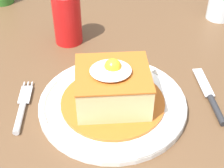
{
  "coord_description": "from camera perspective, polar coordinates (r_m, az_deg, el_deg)",
  "views": [
    {
      "loc": [
        0.04,
        -0.55,
        1.19
      ],
      "look_at": [
        0.07,
        -0.07,
        0.79
      ],
      "focal_mm": 53.72,
      "sensor_mm": 36.0,
      "label": 1
    }
  ],
  "objects": [
    {
      "name": "main_plate",
      "position": [
        0.64,
        0.13,
        -3.29
      ],
      "size": [
        0.28,
        0.28,
        0.02
      ],
      "color": "white",
      "rests_on": "dining_table"
    },
    {
      "name": "drinking_glass",
      "position": [
        0.96,
        18.13,
        13.07
      ],
      "size": [
        0.07,
        0.07,
        0.1
      ],
      "color": "#3F2314",
      "rests_on": "dining_table"
    },
    {
      "name": "fork",
      "position": [
        0.65,
        -15.14,
        -4.29
      ],
      "size": [
        0.02,
        0.14,
        0.01
      ],
      "color": "silver",
      "rests_on": "dining_table"
    },
    {
      "name": "knife",
      "position": [
        0.67,
        16.73,
        -2.84
      ],
      "size": [
        0.02,
        0.17,
        0.01
      ],
      "color": "#262628",
      "rests_on": "dining_table"
    },
    {
      "name": "soda_can",
      "position": [
        0.81,
        -7.64,
        11.01
      ],
      "size": [
        0.07,
        0.07,
        0.12
      ],
      "color": "red",
      "rests_on": "dining_table"
    },
    {
      "name": "sandwich_meal",
      "position": [
        0.61,
        0.12,
        -0.71
      ],
      "size": [
        0.2,
        0.2,
        0.1
      ],
      "color": "#B75B1E",
      "rests_on": "main_plate"
    },
    {
      "name": "dining_table",
      "position": [
        0.77,
        -5.6,
        -5.07
      ],
      "size": [
        1.2,
        1.07,
        0.75
      ],
      "color": "brown",
      "rests_on": "ground_plane"
    }
  ]
}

